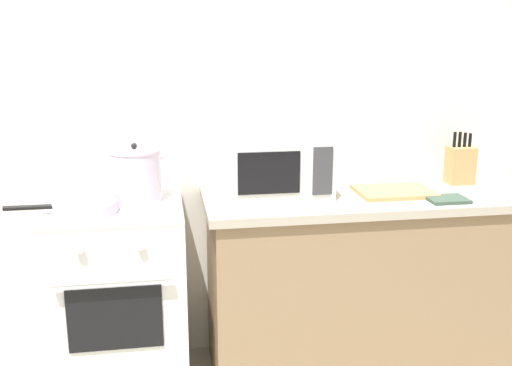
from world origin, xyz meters
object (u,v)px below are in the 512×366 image
microwave (275,164)px  oven_mitt (447,199)px  stock_pot (135,175)px  knife_block (460,164)px  stove (120,300)px  frying_pan (84,207)px  cutting_board (394,192)px

microwave → oven_mitt: bearing=-17.3°
stock_pot → knife_block: size_ratio=1.21×
stove → oven_mitt: oven_mitt is taller
stove → frying_pan: (-0.12, -0.09, 0.48)m
microwave → oven_mitt: (0.76, -0.24, -0.14)m
oven_mitt → cutting_board: bearing=140.2°
cutting_board → oven_mitt: bearing=-39.8°
stock_pot → frying_pan: (-0.22, -0.16, -0.10)m
stock_pot → microwave: microwave is taller
stock_pot → frying_pan: stock_pot is taller
microwave → cutting_board: microwave is taller
microwave → knife_block: microwave is taller
microwave → knife_block: size_ratio=1.87×
knife_block → stove: bearing=-175.3°
microwave → stove: bearing=-173.9°
stove → stock_pot: (0.09, 0.08, 0.58)m
stove → cutting_board: size_ratio=2.56×
cutting_board → oven_mitt: cutting_board is taller
frying_pan → stove: bearing=35.3°
stove → cutting_board: cutting_board is taller
cutting_board → knife_block: 0.44m
knife_block → oven_mitt: size_ratio=1.49×
microwave → frying_pan: bearing=-169.2°
oven_mitt → stock_pot: bearing=170.5°
cutting_board → oven_mitt: 0.25m
stock_pot → cutting_board: (1.22, -0.08, -0.11)m
microwave → cutting_board: size_ratio=1.39×
stove → microwave: (0.74, 0.08, 0.61)m
cutting_board → microwave: bearing=172.2°
stock_pot → cutting_board: stock_pot is taller
microwave → oven_mitt: size_ratio=2.78×
stove → knife_block: size_ratio=3.44×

